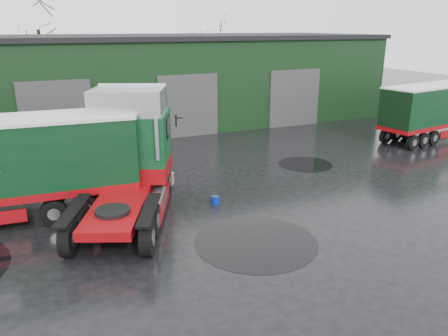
# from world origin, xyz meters

# --- Properties ---
(ground) EXTENTS (100.00, 100.00, 0.00)m
(ground) POSITION_xyz_m (0.00, 0.00, 0.00)
(ground) COLOR black
(warehouse) EXTENTS (32.40, 12.40, 6.30)m
(warehouse) POSITION_xyz_m (2.00, 20.00, 3.16)
(warehouse) COLOR black
(warehouse) RESTS_ON ground
(hero_tractor) EXTENTS (5.87, 8.19, 4.68)m
(hero_tractor) POSITION_xyz_m (-4.50, 2.52, 2.34)
(hero_tractor) COLOR #0D3E1E
(hero_tractor) RESTS_ON ground
(lorry_right) EXTENTS (13.58, 4.49, 3.52)m
(lorry_right) POSITION_xyz_m (17.00, 7.21, 1.76)
(lorry_right) COLOR silver
(lorry_right) RESTS_ON ground
(wash_bucket) EXTENTS (0.45, 0.45, 0.32)m
(wash_bucket) POSITION_xyz_m (-0.85, 2.63, 0.16)
(wash_bucket) COLOR #071C9A
(wash_bucket) RESTS_ON ground
(tree_back_a) EXTENTS (4.40, 4.40, 9.50)m
(tree_back_a) POSITION_xyz_m (-6.00, 30.00, 4.75)
(tree_back_a) COLOR black
(tree_back_a) RESTS_ON ground
(tree_back_b) EXTENTS (4.40, 4.40, 7.50)m
(tree_back_b) POSITION_xyz_m (10.00, 30.00, 3.75)
(tree_back_b) COLOR black
(tree_back_b) RESTS_ON ground
(puddle_0) EXTENTS (4.15, 4.15, 0.01)m
(puddle_0) POSITION_xyz_m (-0.87, -0.99, 0.00)
(puddle_0) COLOR black
(puddle_0) RESTS_ON ground
(puddle_1) EXTENTS (2.79, 2.79, 0.01)m
(puddle_1) POSITION_xyz_m (5.56, 5.68, 0.00)
(puddle_1) COLOR black
(puddle_1) RESTS_ON ground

